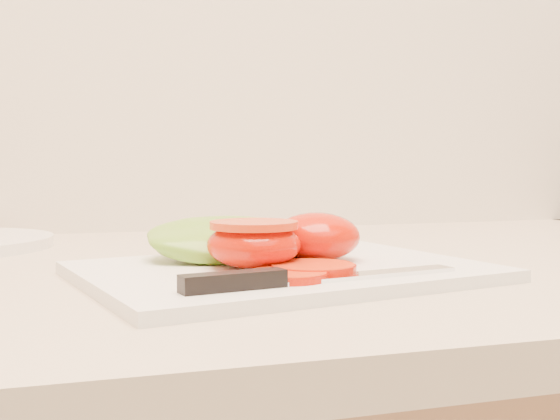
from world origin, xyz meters
name	(u,v)px	position (x,y,z in m)	size (l,w,h in m)	color
cutting_board	(284,272)	(-0.42, 1.58, 0.94)	(0.32, 0.23, 0.01)	white
tomato_half_dome	(316,237)	(-0.39, 1.60, 0.96)	(0.08, 0.08, 0.04)	red
tomato_half_cut	(254,242)	(-0.45, 1.58, 0.96)	(0.08, 0.08, 0.04)	red
tomato_slice_0	(313,268)	(-0.41, 1.54, 0.94)	(0.06, 0.06, 0.01)	#D93E09
tomato_slice_1	(288,275)	(-0.44, 1.52, 0.94)	(0.06, 0.06, 0.01)	#D93E09
lettuce_leaf_0	(234,240)	(-0.45, 1.65, 0.96)	(0.16, 0.11, 0.03)	#79B931
lettuce_leaf_1	(271,241)	(-0.41, 1.66, 0.95)	(0.11, 0.08, 0.02)	#79B931
knife	(289,278)	(-0.45, 1.50, 0.94)	(0.22, 0.06, 0.01)	silver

